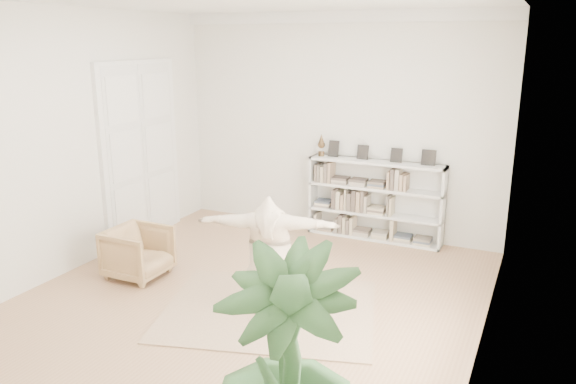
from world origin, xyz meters
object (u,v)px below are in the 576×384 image
at_px(person, 269,248).
at_px(rocker_board, 269,305).
at_px(bookshelf, 375,201).
at_px(armchair, 138,252).
at_px(houseplant, 285,372).

bearing_deg(person, rocker_board, -1.86).
height_order(bookshelf, person, bookshelf).
height_order(bookshelf, armchair, bookshelf).
bearing_deg(rocker_board, bookshelf, 66.84).
height_order(bookshelf, houseplant, houseplant).
distance_m(armchair, houseplant, 4.27).
relative_size(armchair, rocker_board, 1.39).
distance_m(bookshelf, armchair, 3.80).
distance_m(bookshelf, houseplant, 5.46).
bearing_deg(bookshelf, houseplant, -80.03).
xyz_separation_m(armchair, houseplant, (3.42, -2.50, 0.55)).
height_order(person, houseplant, houseplant).
xyz_separation_m(person, houseplant, (1.33, -2.35, 0.10)).
xyz_separation_m(bookshelf, houseplant, (0.94, -5.37, 0.27)).
relative_size(bookshelf, person, 1.32).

